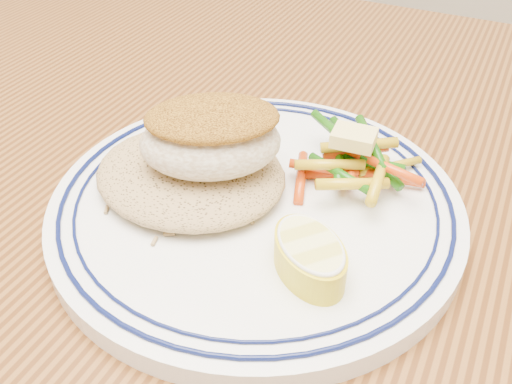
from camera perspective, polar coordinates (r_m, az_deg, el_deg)
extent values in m
cube|color=#4F290F|center=(0.38, 1.65, -6.98)|extent=(1.50, 0.90, 0.04)
cylinder|color=#4F290F|center=(1.20, -21.25, 2.48)|extent=(0.07, 0.07, 0.71)
cylinder|color=white|center=(0.38, 0.00, -1.48)|extent=(0.27, 0.27, 0.01)
torus|color=#0A113F|center=(0.38, 0.00, -0.48)|extent=(0.26, 0.26, 0.00)
torus|color=#0A113F|center=(0.38, 0.00, -0.48)|extent=(0.24, 0.24, 0.00)
ellipsoid|color=#9D7E4E|center=(0.38, -6.59, 2.20)|extent=(0.13, 0.12, 0.02)
ellipsoid|color=beige|center=(0.36, -4.58, 4.96)|extent=(0.11, 0.10, 0.04)
ellipsoid|color=#976218|center=(0.36, -4.42, 7.43)|extent=(0.10, 0.09, 0.02)
cylinder|color=#D03C0A|center=(0.40, 8.98, 1.85)|extent=(0.06, 0.03, 0.01)
cylinder|color=#D03C0A|center=(0.39, 4.51, 1.46)|extent=(0.02, 0.05, 0.01)
cylinder|color=#D03C0A|center=(0.39, 13.22, 1.45)|extent=(0.05, 0.02, 0.01)
cylinder|color=#D03C0A|center=(0.40, 9.59, 2.77)|extent=(0.02, 0.06, 0.01)
cylinder|color=gold|center=(0.40, 13.26, 2.52)|extent=(0.04, 0.04, 0.01)
cylinder|color=#D03C0A|center=(0.41, 9.93, 4.16)|extent=(0.04, 0.04, 0.01)
cylinder|color=#1A5A0B|center=(0.40, 12.07, 2.85)|extent=(0.05, 0.04, 0.01)
cylinder|color=#D03C0A|center=(0.39, 6.79, 2.37)|extent=(0.05, 0.02, 0.01)
cylinder|color=#1A5A0B|center=(0.39, 11.08, 2.99)|extent=(0.05, 0.01, 0.01)
cylinder|color=#1A5A0B|center=(0.39, 8.35, 2.90)|extent=(0.02, 0.05, 0.01)
cylinder|color=#D03C0A|center=(0.40, 9.90, 4.08)|extent=(0.04, 0.03, 0.01)
cylinder|color=#1A5A0B|center=(0.38, 8.28, 1.91)|extent=(0.05, 0.03, 0.01)
cylinder|color=gold|center=(0.38, 7.38, 2.73)|extent=(0.04, 0.03, 0.01)
cylinder|color=gold|center=(0.37, 9.61, 0.80)|extent=(0.04, 0.03, 0.01)
cylinder|color=#1A5A0B|center=(0.41, 9.40, 5.34)|extent=(0.04, 0.04, 0.01)
cylinder|color=gold|center=(0.37, 12.09, 1.20)|extent=(0.01, 0.05, 0.01)
cylinder|color=#D03C0A|center=(0.38, 12.68, 2.56)|extent=(0.06, 0.03, 0.01)
cylinder|color=gold|center=(0.40, 10.27, 4.63)|extent=(0.05, 0.03, 0.01)
cylinder|color=#1A5A0B|center=(0.40, 8.41, 5.53)|extent=(0.06, 0.04, 0.01)
cylinder|color=#1A5A0B|center=(0.40, 11.46, 4.84)|extent=(0.04, 0.05, 0.01)
cube|color=#F6DF78|center=(0.38, 9.76, 5.38)|extent=(0.03, 0.02, 0.01)
torus|color=white|center=(0.31, 5.48, -5.22)|extent=(0.07, 0.07, 0.00)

